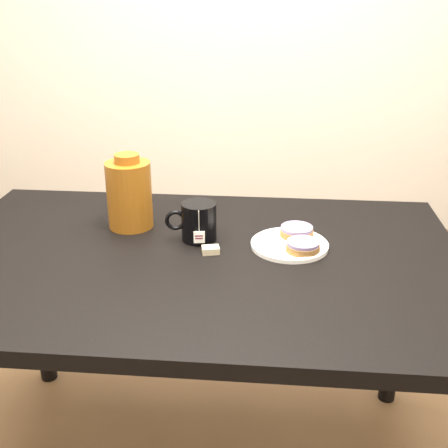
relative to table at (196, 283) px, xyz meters
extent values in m
cube|color=black|center=(0.00, 0.00, 0.06)|extent=(1.40, 0.90, 0.04)
cylinder|color=black|center=(-0.64, 0.39, -0.31)|extent=(0.06, 0.06, 0.71)
cylinder|color=black|center=(0.64, 0.39, -0.31)|extent=(0.06, 0.06, 0.71)
cylinder|color=white|center=(0.25, 0.07, 0.09)|extent=(0.21, 0.21, 0.01)
torus|color=white|center=(0.25, 0.07, 0.09)|extent=(0.20, 0.20, 0.01)
cylinder|color=brown|center=(0.27, 0.12, 0.10)|extent=(0.13, 0.13, 0.02)
cylinder|color=gray|center=(0.27, 0.12, 0.12)|extent=(0.12, 0.12, 0.01)
cylinder|color=brown|center=(0.28, 0.03, 0.10)|extent=(0.12, 0.12, 0.02)
cylinder|color=gray|center=(0.28, 0.03, 0.12)|extent=(0.12, 0.12, 0.01)
cylinder|color=black|center=(0.00, 0.10, 0.14)|extent=(0.11, 0.11, 0.11)
cylinder|color=black|center=(0.00, 0.10, 0.18)|extent=(0.08, 0.08, 0.00)
torus|color=black|center=(-0.07, 0.09, 0.14)|extent=(0.06, 0.02, 0.06)
cylinder|color=beige|center=(0.00, 0.05, 0.16)|extent=(0.00, 0.00, 0.06)
cube|color=white|center=(0.00, 0.05, 0.11)|extent=(0.03, 0.01, 0.03)
cube|color=#C6B793|center=(0.04, 0.01, 0.09)|extent=(0.05, 0.04, 0.02)
cylinder|color=#61320C|center=(-0.21, 0.17, 0.18)|extent=(0.16, 0.16, 0.19)
cylinder|color=#61320C|center=(-0.21, 0.17, 0.29)|extent=(0.07, 0.07, 0.02)
camera|label=1|loc=(0.20, -1.31, 0.74)|focal=45.00mm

